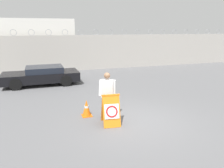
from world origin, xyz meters
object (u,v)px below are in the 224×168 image
traffic_cone_near (87,108)px  barricade_sign (111,110)px  security_guard (107,93)px  parked_car_front_coupe (42,75)px

traffic_cone_near → barricade_sign: bearing=-57.1°
barricade_sign → security_guard: bearing=92.6°
security_guard → parked_car_front_coupe: (-2.29, 6.26, -0.42)m
barricade_sign → traffic_cone_near: (-0.67, 1.04, -0.23)m
parked_car_front_coupe → barricade_sign: bearing=107.4°
security_guard → traffic_cone_near: bearing=-9.1°
barricade_sign → parked_car_front_coupe: 7.21m
barricade_sign → security_guard: (0.04, 0.59, 0.45)m
barricade_sign → parked_car_front_coupe: parked_car_front_coupe is taller
security_guard → traffic_cone_near: security_guard is taller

